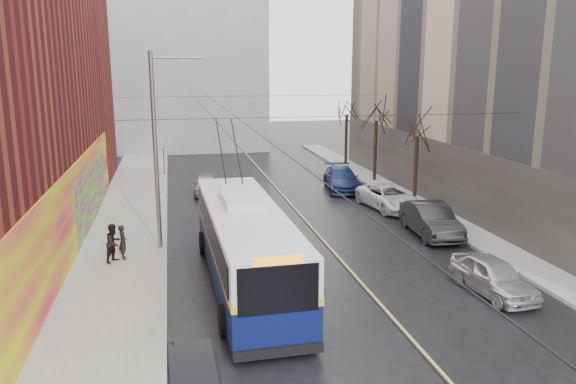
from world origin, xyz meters
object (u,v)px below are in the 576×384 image
tree_mid (377,110)px  trolleybus (245,244)px  streetlight_pole (159,146)px  tree_far (347,105)px  parked_car_a (493,276)px  tree_near (418,123)px  pedestrian_a (123,242)px  following_car (206,184)px  parked_car_c (389,197)px  parked_car_b (431,220)px  pedestrian_b (114,243)px  parked_car_d (342,179)px

tree_mid → trolleybus: size_ratio=0.53×
streetlight_pole → tree_far: size_ratio=1.37×
parked_car_a → tree_near: bearing=73.2°
trolleybus → pedestrian_a: trolleybus is taller
streetlight_pole → following_car: bearing=76.8°
parked_car_c → following_car: (-10.44, 6.34, -0.04)m
trolleybus → pedestrian_a: (-4.86, 3.61, -0.73)m
following_car → tree_near: bearing=-19.5°
tree_near → pedestrian_a: (-16.83, -7.31, -4.06)m
parked_car_b → pedestrian_b: bearing=-171.5°
pedestrian_b → following_car: bearing=16.1°
parked_car_b → pedestrian_b: 15.24m
tree_far → parked_car_a: bearing=-96.2°
streetlight_pole → trolleybus: size_ratio=0.71×
trolleybus → pedestrian_a: 6.10m
parked_car_a → following_car: (-9.41, 19.19, -0.02)m
streetlight_pole → parked_car_d: bearing=42.2°
parked_car_c → pedestrian_a: bearing=-163.3°
pedestrian_a → pedestrian_b: pedestrian_b is taller
tree_near → trolleybus: tree_near is taller
tree_near → pedestrian_b: (-17.19, -7.58, -3.99)m
trolleybus → tree_near: bearing=41.2°
parked_car_d → pedestrian_b: bearing=-130.2°
parked_car_c → parked_car_d: 5.80m
streetlight_pole → tree_mid: (15.14, 13.00, 0.41)m
parked_car_a → following_car: size_ratio=1.03×
trolleybus → parked_car_b: size_ratio=2.56×
parked_car_c → streetlight_pole: bearing=-165.4°
trolleybus → parked_car_a: (8.94, -2.79, -0.96)m
tree_near → pedestrian_b: bearing=-156.2°
parked_car_d → streetlight_pole: bearing=-129.6°
parked_car_a → parked_car_b: (1.03, 7.35, 0.12)m
tree_far → following_car: tree_far is taller
trolleybus → parked_car_b: (9.97, 4.55, -0.84)m
streetlight_pole → following_car: streetlight_pole is taller
tree_near → parked_car_c: size_ratio=1.26×
streetlight_pole → parked_car_b: 13.75m
following_car → pedestrian_b: size_ratio=2.33×
following_car → pedestrian_a: (-4.39, -12.79, 0.25)m
parked_car_b → pedestrian_b: (-15.19, -1.21, 0.18)m
tree_mid → pedestrian_a: bearing=-139.6°
parked_car_d → tree_near: bearing=-48.1°
streetlight_pole → parked_car_a: (12.11, -7.71, -4.16)m
tree_mid → parked_car_c: tree_mid is taller
parked_car_c → pedestrian_b: size_ratio=3.04×
pedestrian_a → tree_far: bearing=-50.0°
tree_near → tree_mid: 7.01m
parked_car_d → pedestrian_b: (-13.99, -12.39, 0.22)m
parked_car_c → pedestrian_a: 16.18m
tree_mid → pedestrian_b: tree_mid is taller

